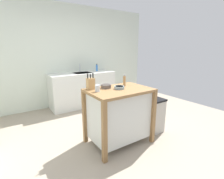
{
  "coord_description": "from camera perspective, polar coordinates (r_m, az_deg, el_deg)",
  "views": [
    {
      "loc": [
        -1.34,
        -2.02,
        1.51
      ],
      "look_at": [
        0.12,
        0.16,
        0.85
      ],
      "focal_mm": 26.42,
      "sensor_mm": 36.0,
      "label": 1
    }
  ],
  "objects": [
    {
      "name": "ground_plane",
      "position": [
        2.86,
        -0.18,
        -17.82
      ],
      "size": [
        6.18,
        6.18,
        0.0
      ],
      "primitive_type": "plane",
      "color": "gray",
      "rests_on": "ground"
    },
    {
      "name": "drinking_cup",
      "position": [
        2.38,
        -5.06,
        0.44
      ],
      "size": [
        0.07,
        0.07,
        0.1
      ],
      "color": "silver",
      "rests_on": "kitchen_island"
    },
    {
      "name": "pepper_grinder",
      "position": [
        2.71,
        4.3,
        3.08
      ],
      "size": [
        0.04,
        0.04,
        0.2
      ],
      "color": "#AD7F4C",
      "rests_on": "kitchen_island"
    },
    {
      "name": "knife_block",
      "position": [
        2.52,
        -7.42,
        2.11
      ],
      "size": [
        0.11,
        0.09,
        0.24
      ],
      "color": "tan",
      "rests_on": "kitchen_island"
    },
    {
      "name": "bowl_ceramic_wide",
      "position": [
        2.53,
        2.58,
        0.74
      ],
      "size": [
        0.15,
        0.15,
        0.04
      ],
      "color": "gray",
      "rests_on": "kitchen_island"
    },
    {
      "name": "sink_counter",
      "position": [
        4.48,
        -10.07,
        0.15
      ],
      "size": [
        1.69,
        0.6,
        0.89
      ],
      "color": "silver",
      "rests_on": "ground"
    },
    {
      "name": "kitchen_island",
      "position": [
        2.65,
        2.42,
        -8.17
      ],
      "size": [
        0.97,
        0.67,
        0.9
      ],
      "color": "olive",
      "rests_on": "ground"
    },
    {
      "name": "bowl_ceramic_small",
      "position": [
        2.59,
        -2.07,
        1.17
      ],
      "size": [
        0.16,
        0.16,
        0.06
      ],
      "color": "#564C47",
      "rests_on": "kitchen_island"
    },
    {
      "name": "bottle_hand_soap",
      "position": [
        4.67,
        -5.27,
        7.53
      ],
      "size": [
        0.05,
        0.05,
        0.2
      ],
      "color": "blue",
      "rests_on": "sink_counter"
    },
    {
      "name": "wall_back",
      "position": [
        4.55,
        -16.92,
        10.86
      ],
      "size": [
        5.18,
        0.1,
        2.6
      ],
      "primitive_type": "cube",
      "color": "silver",
      "rests_on": "ground"
    },
    {
      "name": "sink_faucet",
      "position": [
        4.51,
        -11.1,
        7.33
      ],
      "size": [
        0.02,
        0.02,
        0.22
      ],
      "color": "#B7BCC1",
      "rests_on": "sink_counter"
    },
    {
      "name": "trash_bin",
      "position": [
        3.13,
        14.2,
        -8.75
      ],
      "size": [
        0.36,
        0.28,
        0.63
      ],
      "color": "#B7B2A8",
      "rests_on": "ground"
    }
  ]
}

